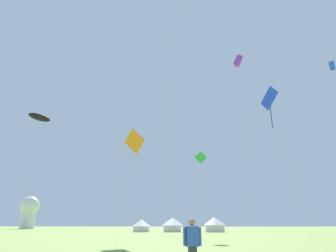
{
  "coord_description": "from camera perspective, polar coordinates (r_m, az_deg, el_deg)",
  "views": [
    {
      "loc": [
        2.09,
        -5.81,
        1.57
      ],
      "look_at": [
        0.0,
        32.0,
        13.92
      ],
      "focal_mm": 32.18,
      "sensor_mm": 36.0,
      "label": 1
    }
  ],
  "objects": [
    {
      "name": "kite_orange_diamond",
      "position": [
        31.03,
        -6.39,
        -2.97
      ],
      "size": [
        2.32,
        1.52,
        10.9
      ],
      "color": "orange",
      "rests_on": "ground"
    },
    {
      "name": "observatory_dome",
      "position": [
        118.28,
        -24.81,
        -14.33
      ],
      "size": [
        6.4,
        6.4,
        10.8
      ],
      "color": "white",
      "rests_on": "ground"
    },
    {
      "name": "festival_tent_center",
      "position": [
        65.72,
        0.86,
        -18.07
      ],
      "size": [
        4.35,
        4.35,
        2.83
      ],
      "color": "white",
      "rests_on": "ground"
    },
    {
      "name": "kite_green_diamond",
      "position": [
        35.28,
        6.23,
        -6.24
      ],
      "size": [
        1.48,
        1.43,
        9.67
      ],
      "color": "green",
      "rests_on": "ground"
    },
    {
      "name": "festival_tent_right",
      "position": [
        65.93,
        8.78,
        -17.83
      ],
      "size": [
        4.52,
        4.52,
        2.93
      ],
      "color": "white",
      "rests_on": "ground"
    },
    {
      "name": "person_spectator",
      "position": [
        10.04,
        4.67,
        -22.12
      ],
      "size": [
        0.57,
        0.32,
        1.73
      ],
      "color": "#2D2D33",
      "rests_on": "ground"
    },
    {
      "name": "kite_blue_box",
      "position": [
        61.31,
        28.66,
        9.93
      ],
      "size": [
        2.2,
        2.13,
        29.03
      ],
      "color": "blue",
      "rests_on": "ground"
    },
    {
      "name": "kite_black_parafoil",
      "position": [
        55.28,
        -23.14,
        1.5
      ],
      "size": [
        3.43,
        4.34,
        19.38
      ],
      "color": "black",
      "rests_on": "ground"
    },
    {
      "name": "kite_blue_diamond",
      "position": [
        33.19,
        18.67,
        4.8
      ],
      "size": [
        2.4,
        3.06,
        15.55
      ],
      "color": "blue",
      "rests_on": "ground"
    },
    {
      "name": "kite_purple_box",
      "position": [
        59.01,
        13.12,
        11.88
      ],
      "size": [
        2.25,
        2.46,
        31.74
      ],
      "color": "purple",
      "rests_on": "ground"
    },
    {
      "name": "festival_tent_left",
      "position": [
        66.3,
        -5.04,
        -18.18
      ],
      "size": [
        3.79,
        3.79,
        2.46
      ],
      "color": "white",
      "rests_on": "ground"
    }
  ]
}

